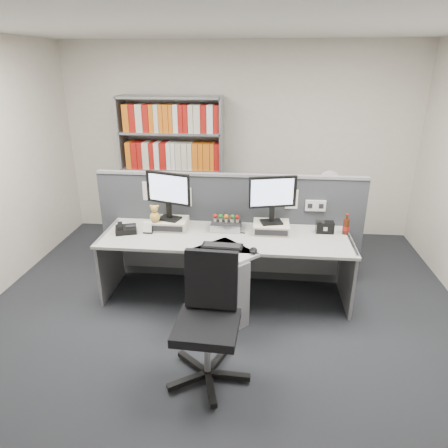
# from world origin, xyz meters

# --- Properties ---
(ground) EXTENTS (5.50, 5.50, 0.00)m
(ground) POSITION_xyz_m (0.00, 0.00, 0.00)
(ground) COLOR #272A2F
(ground) RESTS_ON ground
(room_shell) EXTENTS (5.04, 5.54, 2.72)m
(room_shell) POSITION_xyz_m (0.00, 0.00, 1.79)
(room_shell) COLOR silver
(room_shell) RESTS_ON ground
(partition) EXTENTS (3.00, 0.08, 1.27)m
(partition) POSITION_xyz_m (0.00, 1.25, 0.65)
(partition) COLOR #3E4247
(partition) RESTS_ON ground
(desk) EXTENTS (2.60, 1.20, 0.72)m
(desk) POSITION_xyz_m (0.00, 0.60, 0.46)
(desk) COLOR #B2B2AB
(desk) RESTS_ON ground
(monitor_riser_left) EXTENTS (0.38, 0.31, 0.10)m
(monitor_riser_left) POSITION_xyz_m (-0.63, 0.98, 0.77)
(monitor_riser_left) COLOR beige
(monitor_riser_left) RESTS_ON desk
(monitor_riser_right) EXTENTS (0.38, 0.31, 0.10)m
(monitor_riser_right) POSITION_xyz_m (0.47, 0.98, 0.77)
(monitor_riser_right) COLOR beige
(monitor_riser_right) RESTS_ON desk
(monitor_left) EXTENTS (0.50, 0.22, 0.52)m
(monitor_left) POSITION_xyz_m (-0.63, 0.98, 1.13)
(monitor_left) COLOR black
(monitor_left) RESTS_ON monitor_riser_left
(monitor_right) EXTENTS (0.49, 0.21, 0.51)m
(monitor_right) POSITION_xyz_m (0.47, 0.98, 1.12)
(monitor_right) COLOR black
(monitor_right) RESTS_ON monitor_riser_right
(desktop_pc) EXTENTS (0.32, 0.29, 0.08)m
(desktop_pc) POSITION_xyz_m (-0.01, 1.02, 0.76)
(desktop_pc) COLOR black
(desktop_pc) RESTS_ON desk
(figurines) EXTENTS (0.29, 0.05, 0.09)m
(figurines) POSITION_xyz_m (0.00, 1.00, 0.86)
(figurines) COLOR beige
(figurines) RESTS_ON desktop_pc
(keyboard) EXTENTS (0.41, 0.17, 0.03)m
(keyboard) POSITION_xyz_m (-0.01, 0.53, 0.73)
(keyboard) COLOR black
(keyboard) RESTS_ON desk
(mouse) EXTENTS (0.08, 0.12, 0.05)m
(mouse) POSITION_xyz_m (0.30, 0.44, 0.74)
(mouse) COLOR black
(mouse) RESTS_ON desk
(desk_phone) EXTENTS (0.27, 0.26, 0.09)m
(desk_phone) POSITION_xyz_m (-1.07, 0.81, 0.76)
(desk_phone) COLOR black
(desk_phone) RESTS_ON desk
(desk_calendar) EXTENTS (0.10, 0.08, 0.12)m
(desk_calendar) POSITION_xyz_m (-0.83, 0.82, 0.77)
(desk_calendar) COLOR black
(desk_calendar) RESTS_ON desk
(plush_toy) EXTENTS (0.11, 0.11, 0.19)m
(plush_toy) POSITION_xyz_m (-0.76, 0.89, 0.90)
(plush_toy) COLOR gold
(plush_toy) RESTS_ON monitor_riser_left
(speaker) EXTENTS (0.19, 0.10, 0.12)m
(speaker) POSITION_xyz_m (1.04, 1.01, 0.78)
(speaker) COLOR black
(speaker) RESTS_ON desk
(cola_bottle) EXTENTS (0.07, 0.07, 0.23)m
(cola_bottle) POSITION_xyz_m (1.25, 0.99, 0.80)
(cola_bottle) COLOR #3F190A
(cola_bottle) RESTS_ON desk
(shelving_unit) EXTENTS (1.41, 0.40, 2.00)m
(shelving_unit) POSITION_xyz_m (-0.90, 2.44, 0.98)
(shelving_unit) COLOR gray
(shelving_unit) RESTS_ON ground
(filing_cabinet) EXTENTS (0.45, 0.61, 0.70)m
(filing_cabinet) POSITION_xyz_m (1.20, 1.99, 0.35)
(filing_cabinet) COLOR gray
(filing_cabinet) RESTS_ON ground
(desk_fan) EXTENTS (0.27, 0.16, 0.45)m
(desk_fan) POSITION_xyz_m (1.20, 1.99, 0.98)
(desk_fan) COLOR white
(desk_fan) RESTS_ON filing_cabinet
(office_chair) EXTENTS (0.66, 0.68, 1.02)m
(office_chair) POSITION_xyz_m (-0.02, -0.37, 0.55)
(office_chair) COLOR silver
(office_chair) RESTS_ON ground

